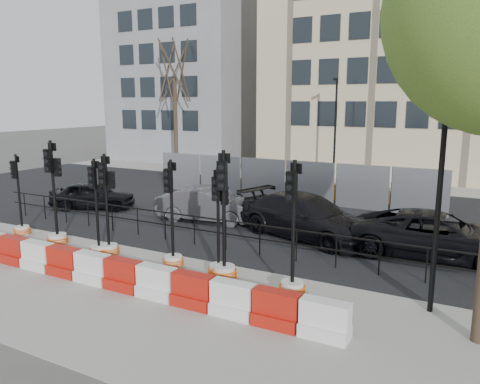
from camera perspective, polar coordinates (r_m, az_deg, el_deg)
The scene contains 24 objects.
ground at distance 14.78m, azimuth -8.15°, elevation -7.63°, with size 120.00×120.00×0.00m, color #51514C.
sidewalk_near at distance 12.64m, azimuth -16.35°, elevation -11.20°, with size 40.00×6.00×0.02m, color gray.
road at distance 20.61m, azimuth 3.41°, elevation -2.16°, with size 40.00×14.00×0.03m, color black.
sidewalk_far at distance 28.88m, azimuth 10.91°, elevation 1.43°, with size 40.00×4.00×0.02m, color gray.
building_grey at distance 40.12m, azimuth -5.99°, elevation 14.19°, with size 11.00×9.06×14.00m.
building_cream at distance 34.11m, azimuth 18.02°, elevation 17.70°, with size 15.00×10.06×18.00m.
kerb_railing at distance 15.52m, azimuth -5.60°, elevation -4.02°, with size 18.00×0.04×1.00m.
heras_fencing at distance 22.86m, azimuth 7.73°, elevation 0.70°, with size 14.33×1.72×2.00m.
lamp_post_far at distance 27.42m, azimuth 11.52°, elevation 7.68°, with size 0.12×0.56×6.00m.
lamp_post_near at distance 10.86m, azimuth 23.31°, elevation 2.35°, with size 0.12×0.56×6.00m.
tree_bare_far at distance 33.08m, azimuth -8.02°, elevation 14.25°, with size 2.00×2.00×9.00m.
barrier_row at distance 12.64m, azimuth -15.79°, elevation -9.43°, with size 12.55×0.50×0.80m.
traffic_signal_a at distance 18.24m, azimuth -25.14°, elevation -3.04°, with size 0.57×0.57×2.91m.
traffic_signal_b at distance 16.37m, azimuth -21.49°, elevation -3.43°, with size 0.69×0.69×3.49m.
traffic_signal_c at distance 14.91m, azimuth -16.91°, elevation -5.31°, with size 0.60×0.60×3.03m.
traffic_signal_d at distance 14.83m, azimuth -15.75°, elevation -4.82°, with size 0.62×0.62×3.17m.
traffic_signal_e at distance 13.45m, azimuth -8.23°, elevation -6.62°, with size 0.62×0.62×3.12m.
traffic_signal_f at distance 12.66m, azimuth -2.62°, elevation -7.31°, with size 0.59×0.59×3.00m.
traffic_signal_g at distance 12.38m, azimuth -1.96°, elevation -7.71°, with size 0.69×0.69×3.48m.
traffic_signal_h at distance 11.45m, azimuth 6.37°, elevation -9.48°, with size 0.66×0.66×3.37m.
car_a at distance 21.63m, azimuth -17.50°, elevation -0.40°, with size 3.90×2.82×1.23m, color black.
car_b at distance 18.57m, azimuth -3.84°, elevation -1.55°, with size 4.25×2.05×1.34m, color #47464B.
car_c at distance 16.40m, azimuth 8.12°, elevation -3.01°, with size 5.62×3.63×1.51m, color black.
car_d at distance 15.43m, azimuth 22.84°, elevation -4.87°, with size 5.17×2.60×1.41m, color black.
Camera 1 is at (8.36, -11.25, 4.68)m, focal length 35.00 mm.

